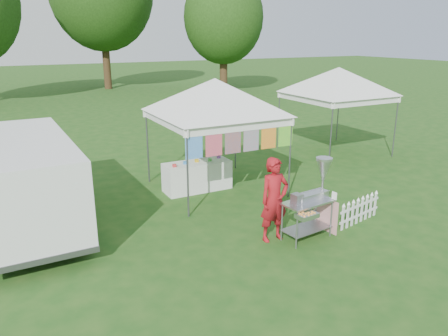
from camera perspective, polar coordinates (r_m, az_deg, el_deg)
ground at (r=9.29m, az=8.80°, el=-9.16°), size 120.00×120.00×0.00m
canopy_main at (r=11.37m, az=-1.19°, el=11.59°), size 4.24×4.24×3.45m
canopy_right at (r=15.75m, az=14.81°, el=12.59°), size 4.24×4.24×3.45m
tree_right at (r=32.37m, az=-0.06°, el=19.04°), size 5.60×5.60×8.42m
donut_cart at (r=9.11m, az=11.77°, el=-3.16°), size 1.20×0.94×1.66m
vendor at (r=8.88m, az=6.58°, el=-4.14°), size 0.64×0.42×1.75m
cargo_van at (r=10.34m, az=-24.63°, el=-1.41°), size 1.97×4.81×1.99m
picket_fence at (r=10.28m, az=17.29°, el=-5.35°), size 1.41×0.33×0.56m
display_table at (r=11.85m, az=-3.53°, el=-1.06°), size 1.80×0.70×0.79m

